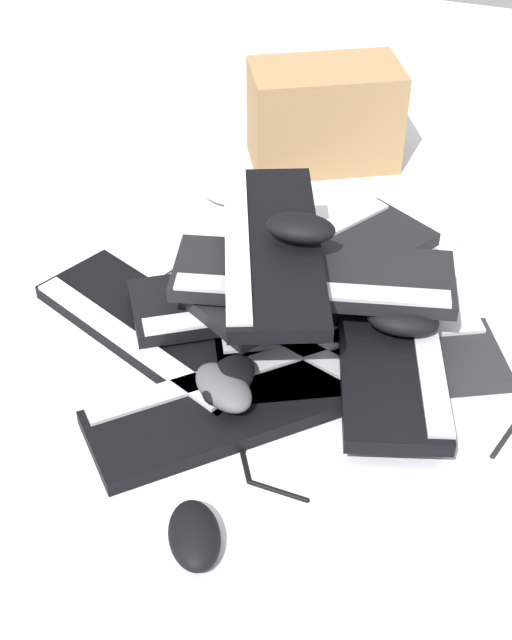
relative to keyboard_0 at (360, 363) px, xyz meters
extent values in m
plane|color=silver|center=(-0.19, 0.01, -0.01)|extent=(3.20, 3.20, 0.00)
cube|color=#232326|center=(0.00, 0.00, 0.00)|extent=(0.46, 0.33, 0.02)
cube|color=silver|center=(-0.02, 0.05, 0.01)|extent=(0.39, 0.22, 0.01)
cube|color=#232326|center=(-0.15, 0.07, 0.00)|extent=(0.46, 0.29, 0.02)
cube|color=#B2B5BA|center=(-0.17, 0.02, 0.01)|extent=(0.41, 0.18, 0.01)
cube|color=black|center=(-0.33, -0.03, 0.00)|extent=(0.46, 0.32, 0.02)
cube|color=silver|center=(-0.36, -0.08, 0.01)|extent=(0.40, 0.21, 0.01)
cube|color=black|center=(-0.15, -0.15, 0.00)|extent=(0.42, 0.41, 0.02)
cube|color=silver|center=(-0.19, -0.11, 0.01)|extent=(0.33, 0.32, 0.01)
cube|color=black|center=(-0.18, 0.08, 0.03)|extent=(0.45, 0.36, 0.02)
cube|color=silver|center=(-0.15, 0.03, 0.04)|extent=(0.37, 0.26, 0.01)
cube|color=black|center=(-0.11, 0.14, 0.06)|extent=(0.35, 0.46, 0.02)
cube|color=silver|center=(-0.16, 0.16, 0.07)|extent=(0.25, 0.38, 0.01)
cube|color=black|center=(-0.10, 0.08, 0.09)|extent=(0.46, 0.25, 0.02)
cube|color=#B2B5BA|center=(-0.09, 0.02, 0.10)|extent=(0.42, 0.13, 0.01)
cube|color=black|center=(0.03, 0.03, 0.03)|extent=(0.27, 0.46, 0.02)
cube|color=silver|center=(0.09, 0.05, 0.04)|extent=(0.16, 0.41, 0.01)
cube|color=black|center=(-0.18, 0.09, 0.12)|extent=(0.30, 0.46, 0.02)
cube|color=silver|center=(-0.23, 0.07, 0.13)|extent=(0.19, 0.40, 0.01)
ellipsoid|color=#B7B7BC|center=(-0.37, 0.39, 0.01)|extent=(0.11, 0.07, 0.04)
ellipsoid|color=#4C4C51|center=(-0.17, -0.15, 0.04)|extent=(0.13, 0.12, 0.04)
ellipsoid|color=black|center=(0.05, 0.05, 0.07)|extent=(0.12, 0.08, 0.04)
ellipsoid|color=black|center=(-0.13, 0.10, 0.16)|extent=(0.12, 0.08, 0.04)
ellipsoid|color=black|center=(-0.12, -0.39, 0.01)|extent=(0.11, 0.13, 0.04)
ellipsoid|color=black|center=(-0.17, -0.14, 0.04)|extent=(0.08, 0.12, 0.04)
cylinder|color=black|center=(0.23, -0.07, -0.01)|extent=(0.03, 0.08, 0.01)
sphere|color=black|center=(0.22, -0.11, -0.01)|extent=(0.01, 0.01, 0.01)
cylinder|color=black|center=(-0.04, -0.27, -0.01)|extent=(0.08, 0.01, 0.01)
cylinder|color=black|center=(-0.10, -0.25, -0.01)|extent=(0.03, 0.05, 0.01)
cylinder|color=black|center=(-0.12, -0.20, -0.01)|extent=(0.02, 0.05, 0.01)
cylinder|color=black|center=(-0.10, -0.13, -0.01)|extent=(0.06, 0.09, 0.01)
cylinder|color=black|center=(-0.08, -0.05, -0.01)|extent=(0.02, 0.07, 0.01)
cylinder|color=black|center=(-0.06, 0.04, -0.01)|extent=(0.05, 0.11, 0.01)
cylinder|color=black|center=(0.00, 0.11, -0.01)|extent=(0.08, 0.04, 0.01)
sphere|color=black|center=(0.00, -0.27, -0.01)|extent=(0.01, 0.01, 0.01)
sphere|color=black|center=(-0.09, -0.27, -0.01)|extent=(0.01, 0.01, 0.01)
sphere|color=black|center=(-0.11, -0.22, -0.01)|extent=(0.01, 0.01, 0.01)
sphere|color=black|center=(-0.12, -0.17, -0.01)|extent=(0.01, 0.01, 0.01)
sphere|color=black|center=(-0.07, -0.08, -0.01)|extent=(0.01, 0.01, 0.01)
sphere|color=black|center=(-0.08, -0.01, -0.01)|extent=(0.01, 0.01, 0.01)
sphere|color=black|center=(-0.04, 0.10, -0.01)|extent=(0.01, 0.01, 0.01)
sphere|color=black|center=(0.03, 0.13, -0.01)|extent=(0.01, 0.01, 0.01)
cube|color=#9E774C|center=(-0.24, 0.60, 0.09)|extent=(0.34, 0.28, 0.21)
camera|label=1|loc=(0.18, -1.01, 0.93)|focal=50.00mm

